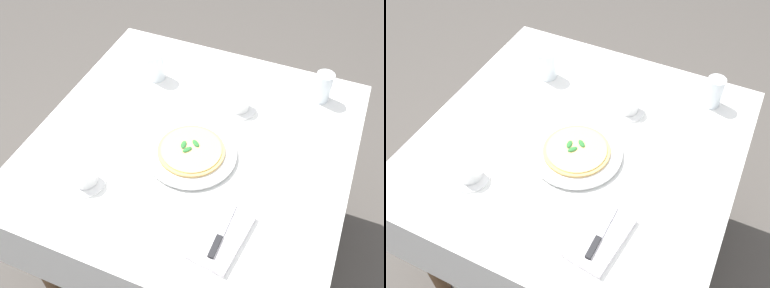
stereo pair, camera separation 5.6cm
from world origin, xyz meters
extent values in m
plane|color=#4C4742|center=(0.00, 0.00, 0.00)|extent=(8.00, 8.00, 0.00)
cube|color=white|center=(0.00, 0.00, 0.74)|extent=(1.10, 1.10, 0.02)
cube|color=white|center=(0.00, -0.54, 0.59)|extent=(1.10, 0.01, 0.28)
cube|color=white|center=(0.00, 0.54, 0.59)|extent=(1.10, 0.01, 0.28)
cube|color=white|center=(0.54, 0.00, 0.59)|extent=(0.01, 1.10, 0.28)
cylinder|color=brown|center=(0.45, -0.45, 0.36)|extent=(0.06, 0.06, 0.73)
cylinder|color=brown|center=(-0.45, 0.45, 0.36)|extent=(0.06, 0.06, 0.73)
cylinder|color=brown|center=(0.45, 0.45, 0.36)|extent=(0.06, 0.06, 0.73)
cylinder|color=white|center=(-0.06, -0.02, 0.75)|extent=(0.19, 0.19, 0.01)
cylinder|color=white|center=(-0.06, -0.02, 0.76)|extent=(0.31, 0.31, 0.01)
cylinder|color=#DBAD60|center=(-0.06, -0.02, 0.77)|extent=(0.23, 0.23, 0.01)
cylinder|color=#EFD17A|center=(-0.06, -0.02, 0.78)|extent=(0.21, 0.21, 0.00)
ellipsoid|color=#2D7533|center=(-0.07, -0.01, 0.78)|extent=(0.04, 0.04, 0.01)
ellipsoid|color=#2D7533|center=(-0.06, 0.01, 0.78)|extent=(0.04, 0.02, 0.01)
ellipsoid|color=#2D7533|center=(-0.04, -0.03, 0.78)|extent=(0.04, 0.04, 0.01)
cylinder|color=white|center=(-0.30, 0.25, 0.75)|extent=(0.13, 0.13, 0.01)
cylinder|color=white|center=(-0.30, 0.25, 0.78)|extent=(0.08, 0.08, 0.06)
torus|color=white|center=(-0.26, 0.28, 0.79)|extent=(0.03, 0.03, 0.03)
cylinder|color=black|center=(-0.30, 0.25, 0.81)|extent=(0.07, 0.07, 0.00)
cylinder|color=white|center=(0.22, -0.10, 0.75)|extent=(0.13, 0.13, 0.01)
cylinder|color=white|center=(0.22, -0.10, 0.78)|extent=(0.08, 0.08, 0.06)
torus|color=white|center=(0.23, -0.05, 0.79)|extent=(0.02, 0.04, 0.03)
cylinder|color=black|center=(0.22, -0.10, 0.81)|extent=(0.07, 0.07, 0.00)
cylinder|color=white|center=(0.27, 0.27, 0.81)|extent=(0.07, 0.07, 0.12)
cylinder|color=silver|center=(0.27, 0.27, 0.78)|extent=(0.07, 0.07, 0.07)
cylinder|color=white|center=(0.40, -0.37, 0.81)|extent=(0.07, 0.07, 0.12)
cylinder|color=silver|center=(0.40, -0.37, 0.78)|extent=(0.06, 0.06, 0.06)
cube|color=white|center=(-0.33, -0.22, 0.76)|extent=(0.23, 0.16, 0.02)
cube|color=silver|center=(-0.28, -0.22, 0.77)|extent=(0.12, 0.02, 0.01)
cube|color=black|center=(-0.37, -0.22, 0.77)|extent=(0.08, 0.02, 0.01)
camera|label=1|loc=(-0.96, -0.40, 1.87)|focal=40.41mm
camera|label=2|loc=(-0.94, -0.45, 1.87)|focal=40.41mm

